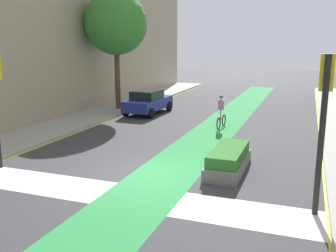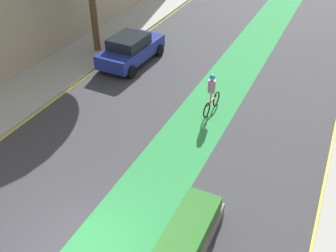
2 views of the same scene
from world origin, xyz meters
name	(u,v)px [view 2 (image 2 of 2)]	position (x,y,z in m)	size (l,w,h in m)	color
ground_plane	(81,250)	(0.00, 0.00, 0.00)	(120.00, 120.00, 0.00)	#38383D
car_blue_left_far	(131,49)	(-4.67, 11.15, 0.80)	(2.18, 4.28, 1.57)	navy
cyclist_in_lane	(212,93)	(0.86, 8.40, 0.97)	(0.32, 1.73, 1.86)	black
median_planter	(187,236)	(2.68, 1.45, 0.40)	(1.17, 3.23, 0.85)	slate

